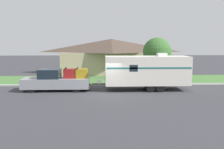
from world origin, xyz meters
TOP-DOWN VIEW (x-y plane):
  - ground_plane at (0.00, 0.00)m, footprint 120.00×120.00m
  - curb_strip at (0.00, 3.75)m, footprint 80.00×0.30m
  - lawn_strip at (0.00, 7.40)m, footprint 80.00×7.00m
  - house_across_street at (0.93, 13.87)m, footprint 13.99×7.40m
  - pickup_truck at (-4.32, 1.30)m, footprint 5.88×1.91m
  - travel_trailer at (3.61, 1.30)m, footprint 8.54×2.34m
  - mailbox at (-2.26, 4.81)m, footprint 0.48×0.20m
  - tree_in_yard at (5.60, 6.30)m, footprint 3.07×3.07m

SIDE VIEW (x-z plane):
  - ground_plane at x=0.00m, z-range 0.00..0.00m
  - lawn_strip at x=0.00m, z-range 0.00..0.03m
  - curb_strip at x=0.00m, z-range 0.00..0.14m
  - pickup_truck at x=-4.32m, z-range -0.12..1.91m
  - mailbox at x=-2.26m, z-range 0.36..1.73m
  - travel_trailer at x=3.61m, z-range 0.11..3.39m
  - house_across_street at x=0.93m, z-range 0.09..4.75m
  - tree_in_yard at x=5.60m, z-range 0.82..5.56m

